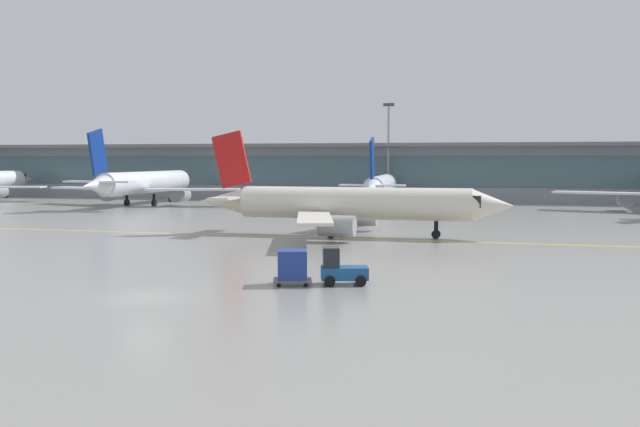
# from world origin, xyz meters

# --- Properties ---
(ground_plane) EXTENTS (400.00, 400.00, 0.00)m
(ground_plane) POSITION_xyz_m (0.00, 0.00, 0.00)
(ground_plane) COLOR gray
(taxiway_centreline_stripe) EXTENTS (109.98, 2.69, 0.01)m
(taxiway_centreline_stripe) POSITION_xyz_m (4.62, 29.20, 0.00)
(taxiway_centreline_stripe) COLOR yellow
(taxiway_centreline_stripe) RESTS_ON ground_plane
(terminal_concourse) EXTENTS (227.77, 11.00, 9.60)m
(terminal_concourse) POSITION_xyz_m (0.00, 92.09, 4.92)
(terminal_concourse) COLOR #8C939E
(terminal_concourse) RESTS_ON ground_plane
(gate_airplane_1) EXTENTS (31.06, 33.29, 11.06)m
(gate_airplane_1) POSITION_xyz_m (-34.88, 67.66, 3.32)
(gate_airplane_1) COLOR silver
(gate_airplane_1) RESTS_ON ground_plane
(gate_airplane_2) EXTENTS (27.68, 29.81, 9.87)m
(gate_airplane_2) POSITION_xyz_m (0.28, 73.37, 2.96)
(gate_airplane_2) COLOR silver
(gate_airplane_2) RESTS_ON ground_plane
(taxiing_regional_jet) EXTENTS (29.07, 27.09, 9.65)m
(taxiing_regional_jet) POSITION_xyz_m (4.25, 31.21, 2.89)
(taxiing_regional_jet) COLOR silver
(taxiing_regional_jet) RESTS_ON ground_plane
(baggage_tug) EXTENTS (2.88, 2.19, 2.10)m
(baggage_tug) POSITION_xyz_m (8.73, 6.13, 0.89)
(baggage_tug) COLOR #194C8C
(baggage_tug) RESTS_ON ground_plane
(cargo_dolly_lead) EXTENTS (2.46, 2.12, 1.94)m
(cargo_dolly_lead) POSITION_xyz_m (6.16, 5.40, 1.05)
(cargo_dolly_lead) COLOR #595B60
(cargo_dolly_lead) RESTS_ON ground_plane
(apron_light_mast_1) EXTENTS (1.80, 0.36, 16.08)m
(apron_light_mast_1) POSITION_xyz_m (-0.51, 86.16, 8.74)
(apron_light_mast_1) COLOR gray
(apron_light_mast_1) RESTS_ON ground_plane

